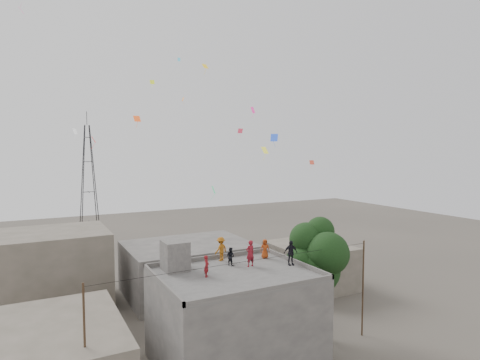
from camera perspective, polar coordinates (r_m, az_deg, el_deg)
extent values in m
cube|color=#4D4A47|center=(28.18, -0.78, -19.19)|extent=(10.00, 8.00, 6.00)
cube|color=#524F4D|center=(27.12, -0.79, -13.26)|extent=(10.00, 8.00, 0.10)
cube|color=#4D4A47|center=(30.47, -4.21, -10.92)|extent=(10.00, 0.15, 0.30)
cube|color=#4D4A47|center=(23.80, 3.67, -15.27)|extent=(10.00, 0.15, 0.30)
cube|color=#4D4A47|center=(29.53, 7.93, -11.43)|extent=(0.15, 8.00, 0.30)
cube|color=#4D4A47|center=(25.31, -11.09, -14.14)|extent=(0.15, 8.00, 0.30)
cube|color=#4D4A47|center=(27.95, -9.23, -10.54)|extent=(1.60, 1.80, 2.00)
cube|color=#5A5447|center=(27.86, -25.30, -22.14)|extent=(8.00, 10.00, 4.00)
cube|color=#4D4A47|center=(41.21, -7.32, -12.34)|extent=(12.00, 9.00, 5.00)
cube|color=#5A5447|center=(40.52, -24.83, -11.50)|extent=(9.00, 8.00, 7.00)
cube|color=#5A5447|center=(43.57, 9.93, -11.86)|extent=(7.00, 8.00, 4.40)
cylinder|color=black|center=(32.58, 10.72, -17.85)|extent=(0.44, 0.44, 4.00)
cylinder|color=black|center=(32.18, 10.87, -15.09)|extent=(0.64, 0.91, 2.14)
sphere|color=black|center=(31.53, 10.80, -12.44)|extent=(3.60, 3.60, 3.60)
sphere|color=black|center=(32.21, 12.04, -10.63)|extent=(3.00, 3.00, 3.00)
sphere|color=black|center=(31.27, 8.91, -11.80)|extent=(2.80, 2.80, 2.80)
sphere|color=black|center=(30.81, 12.37, -10.16)|extent=(3.20, 3.20, 3.20)
sphere|color=black|center=(31.49, 9.39, -8.31)|extent=(2.60, 2.60, 2.60)
sphere|color=black|center=(31.81, 11.33, -7.11)|extent=(2.20, 2.20, 2.20)
cylinder|color=black|center=(24.06, -21.18, -21.90)|extent=(0.12, 0.12, 7.40)
cylinder|color=black|center=(33.03, 17.08, -14.51)|extent=(0.12, 0.12, 7.40)
cylinder|color=black|center=(25.96, 1.49, -11.41)|extent=(20.00, 0.52, 0.02)
cylinder|color=black|center=(62.80, -21.41, -0.87)|extent=(1.27, 1.27, 18.01)
cylinder|color=black|center=(63.01, -19.87, -0.82)|extent=(1.27, 1.27, 18.01)
cylinder|color=black|center=(64.69, -20.08, -0.70)|extent=(1.27, 1.27, 18.01)
cylinder|color=black|center=(64.49, -21.58, -0.75)|extent=(1.27, 1.27, 18.01)
cube|color=black|center=(64.40, -20.61, -5.58)|extent=(2.36, 0.08, 0.08)
cube|color=black|center=(64.40, -20.61, -5.58)|extent=(0.08, 2.36, 0.08)
cube|color=black|center=(63.82, -20.71, -1.59)|extent=(1.81, 0.08, 0.08)
cube|color=black|center=(63.82, -20.71, -1.59)|extent=(0.08, 1.81, 0.08)
cube|color=black|center=(63.55, -20.82, 2.45)|extent=(1.26, 0.08, 0.08)
cube|color=black|center=(63.55, -20.82, 2.45)|extent=(0.08, 1.26, 0.08)
cube|color=black|center=(63.57, -20.90, 5.70)|extent=(0.82, 0.08, 0.08)
cube|color=black|center=(63.57, -20.90, 5.70)|extent=(0.08, 0.82, 0.08)
cylinder|color=black|center=(63.72, -20.97, 8.21)|extent=(0.08, 0.08, 2.00)
imported|color=maroon|center=(28.42, 1.46, -10.39)|extent=(0.74, 0.54, 1.86)
imported|color=#9E3812|center=(30.63, 3.56, -9.73)|extent=(0.82, 0.67, 1.44)
imported|color=black|center=(28.78, -1.36, -10.80)|extent=(0.72, 0.78, 1.28)
imported|color=black|center=(28.97, 7.21, -10.24)|extent=(1.09, 0.58, 1.77)
imported|color=#9E5612|center=(29.91, -2.74, -9.76)|extent=(1.30, 1.04, 1.76)
imported|color=maroon|center=(26.34, -4.77, -12.11)|extent=(0.55, 0.61, 1.39)
plane|color=red|center=(29.64, -20.12, 5.43)|extent=(0.28, 0.50, 0.42)
plane|color=#FC2796|center=(36.53, 1.84, 9.92)|extent=(0.30, 0.62, 0.55)
plane|color=#E3FF27|center=(35.42, -12.38, 13.45)|extent=(0.43, 0.37, 0.30)
plane|color=blue|center=(29.92, 4.88, 6.03)|extent=(0.41, 0.53, 0.56)
plane|color=white|center=(35.74, -22.41, 6.41)|extent=(0.42, 0.48, 0.45)
plane|color=orange|center=(42.36, -8.12, 11.32)|extent=(0.16, 0.42, 0.39)
plane|color=#35C87A|center=(26.68, -3.79, -1.38)|extent=(0.27, 0.54, 0.49)
plane|color=#C42E46|center=(39.16, 0.04, 7.00)|extent=(0.50, 0.25, 0.44)
plane|color=gold|center=(28.13, -4.98, 15.82)|extent=(0.48, 0.38, 0.33)
plane|color=#45B3D1|center=(40.52, -8.67, 16.60)|extent=(0.31, 0.10, 0.32)
plane|color=#FF50A7|center=(27.66, -28.69, 21.01)|extent=(0.17, 0.39, 0.36)
plane|color=yellow|center=(30.00, 3.55, 4.25)|extent=(0.67, 0.52, 0.51)
plane|color=#C9432F|center=(38.17, 10.18, 2.48)|extent=(0.37, 0.48, 0.40)
plane|color=#F35119|center=(29.81, -14.44, 8.44)|extent=(0.54, 0.35, 0.43)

